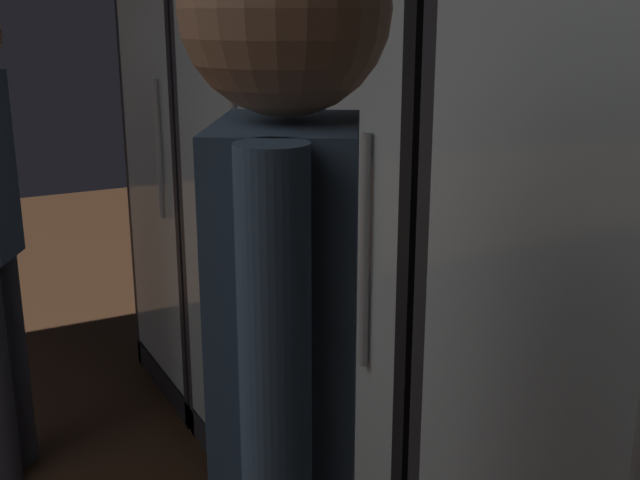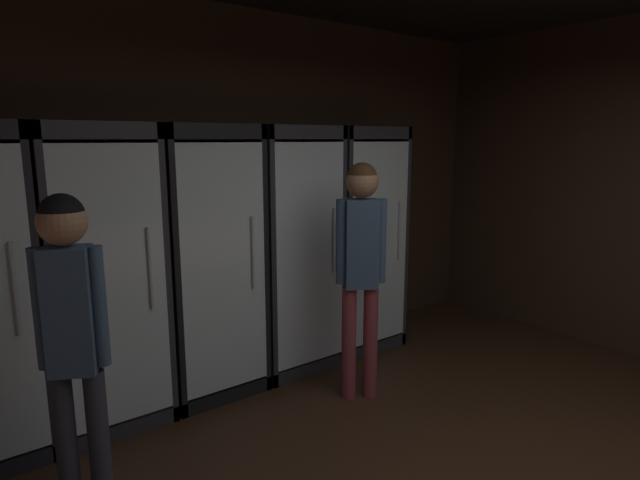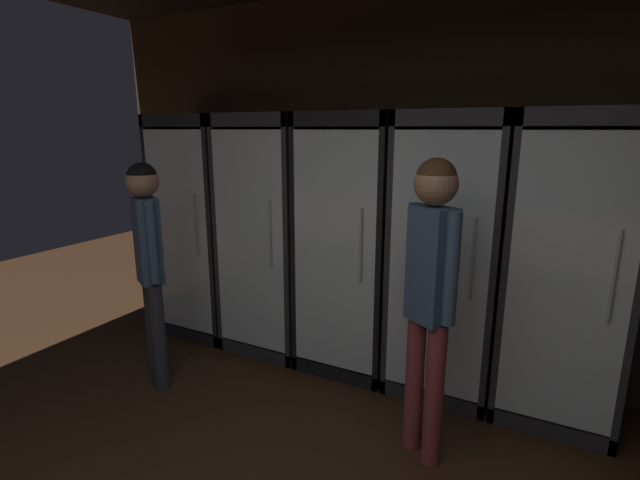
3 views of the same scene
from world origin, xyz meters
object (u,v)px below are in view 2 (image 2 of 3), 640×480
at_px(cooler_center, 203,264).
at_px(cooler_right, 285,251).
at_px(shopper_far, 361,253).
at_px(cooler_left, 99,280).
at_px(cooler_far_right, 353,241).
at_px(shopper_near, 71,323).

distance_m(cooler_center, cooler_right, 0.71).
xyz_separation_m(cooler_right, shopper_far, (0.07, -0.81, 0.12)).
xyz_separation_m(cooler_left, shopper_far, (1.50, -0.81, 0.12)).
distance_m(cooler_left, cooler_far_right, 2.14).
bearing_deg(shopper_near, shopper_far, 4.67).
bearing_deg(cooler_right, shopper_near, -151.83).
bearing_deg(shopper_far, shopper_near, -175.33).
xyz_separation_m(cooler_center, shopper_far, (0.79, -0.81, 0.12)).
height_order(cooler_left, cooler_right, same).
bearing_deg(shopper_near, cooler_center, 41.58).
height_order(cooler_left, cooler_center, same).
height_order(cooler_right, shopper_far, cooler_right).
relative_size(cooler_left, cooler_far_right, 1.00).
bearing_deg(cooler_left, shopper_near, -111.20).
relative_size(cooler_center, cooler_right, 1.00).
height_order(shopper_near, shopper_far, shopper_far).
bearing_deg(cooler_center, cooler_left, -180.00).
bearing_deg(cooler_left, cooler_right, -0.00).
distance_m(cooler_left, cooler_center, 0.71).
bearing_deg(cooler_left, cooler_far_right, -0.03).
distance_m(shopper_near, shopper_far, 1.88).
relative_size(cooler_far_right, shopper_far, 1.15).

